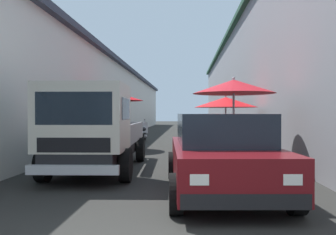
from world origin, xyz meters
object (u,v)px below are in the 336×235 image
fruit_stall_near_left (114,106)px  delivery_truck (92,131)px  fruit_stall_far_right (226,109)px  hatchback_car (221,152)px  fruit_stall_far_left (236,103)px  parked_scooter (144,132)px  vendor_by_crates (118,125)px

fruit_stall_near_left → delivery_truck: bearing=-172.8°
fruit_stall_far_right → hatchback_car: (-6.32, 0.84, -0.88)m
fruit_stall_far_left → fruit_stall_near_left: bearing=43.2°
fruit_stall_near_left → fruit_stall_far_right: bearing=-98.3°
parked_scooter → fruit_stall_near_left: bearing=171.6°
fruit_stall_near_left → vendor_by_crates: (2.57, 0.36, -0.82)m
vendor_by_crates → parked_scooter: 2.07m
fruit_stall_far_right → vendor_by_crates: 5.74m
hatchback_car → parked_scooter: 11.64m
parked_scooter → delivery_truck: bearing=-179.7°
fruit_stall_far_right → hatchback_car: bearing=172.4°
hatchback_car → delivery_truck: bearing=62.8°
fruit_stall_far_right → delivery_truck: bearing=143.1°
delivery_truck → vendor_by_crates: size_ratio=3.13×
delivery_truck → parked_scooter: (9.82, 0.06, -0.59)m
fruit_stall_near_left → fruit_stall_far_left: size_ratio=0.99×
fruit_stall_far_right → parked_scooter: bearing=36.9°
fruit_stall_near_left → fruit_stall_far_right: fruit_stall_near_left is taller
fruit_stall_far_right → delivery_truck: fruit_stall_far_right is taller
delivery_truck → parked_scooter: bearing=0.3°
delivery_truck → parked_scooter: delivery_truck is taller
fruit_stall_near_left → fruit_stall_far_right: 4.40m
vendor_by_crates → fruit_stall_far_left: bearing=-147.1°
fruit_stall_near_left → parked_scooter: size_ratio=1.41×
fruit_stall_far_right → vendor_by_crates: bearing=55.8°
fruit_stall_near_left → parked_scooter: fruit_stall_near_left is taller
fruit_stall_far_left → parked_scooter: size_ratio=1.43×
fruit_stall_near_left → parked_scooter: 4.55m
hatchback_car → delivery_truck: 3.18m
fruit_stall_far_right → parked_scooter: 6.30m
hatchback_car → parked_scooter: (11.27, 2.87, -0.29)m
hatchback_car → delivery_truck: size_ratio=0.80×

